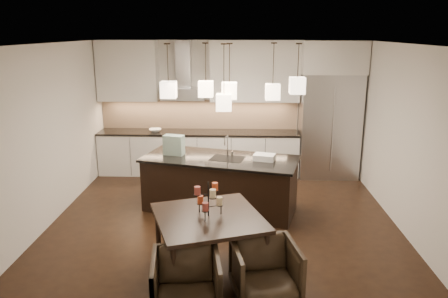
{
  "coord_description": "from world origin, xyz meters",
  "views": [
    {
      "loc": [
        0.25,
        -6.54,
        2.99
      ],
      "look_at": [
        0.0,
        0.2,
        1.15
      ],
      "focal_mm": 35.0,
      "sensor_mm": 36.0,
      "label": 1
    }
  ],
  "objects_px": {
    "refrigerator": "(329,126)",
    "armchair_right": "(265,271)",
    "armchair_left": "(186,285)",
    "dining_table": "(209,244)",
    "island_body": "(220,185)"
  },
  "relations": [
    {
      "from": "dining_table",
      "to": "armchair_right",
      "type": "distance_m",
      "value": 0.89
    },
    {
      "from": "refrigerator",
      "to": "dining_table",
      "type": "bearing_deg",
      "value": -119.6
    },
    {
      "from": "armchair_left",
      "to": "armchair_right",
      "type": "distance_m",
      "value": 0.92
    },
    {
      "from": "refrigerator",
      "to": "armchair_right",
      "type": "relative_size",
      "value": 2.9
    },
    {
      "from": "island_body",
      "to": "armchair_right",
      "type": "xyz_separation_m",
      "value": [
        0.63,
        -2.59,
        -0.1
      ]
    },
    {
      "from": "refrigerator",
      "to": "island_body",
      "type": "height_order",
      "value": "refrigerator"
    },
    {
      "from": "armchair_left",
      "to": "armchair_right",
      "type": "xyz_separation_m",
      "value": [
        0.87,
        0.31,
        -0.0
      ]
    },
    {
      "from": "refrigerator",
      "to": "island_body",
      "type": "xyz_separation_m",
      "value": [
        -2.17,
        -1.9,
        -0.63
      ]
    },
    {
      "from": "island_body",
      "to": "dining_table",
      "type": "bearing_deg",
      "value": -77.19
    },
    {
      "from": "island_body",
      "to": "dining_table",
      "type": "distance_m",
      "value": 2.03
    },
    {
      "from": "island_body",
      "to": "armchair_right",
      "type": "bearing_deg",
      "value": -61.99
    },
    {
      "from": "armchair_right",
      "to": "refrigerator",
      "type": "bearing_deg",
      "value": 59.49
    },
    {
      "from": "dining_table",
      "to": "armchair_right",
      "type": "height_order",
      "value": "dining_table"
    },
    {
      "from": "refrigerator",
      "to": "armchair_right",
      "type": "height_order",
      "value": "refrigerator"
    },
    {
      "from": "dining_table",
      "to": "refrigerator",
      "type": "bearing_deg",
      "value": 40.94
    }
  ]
}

